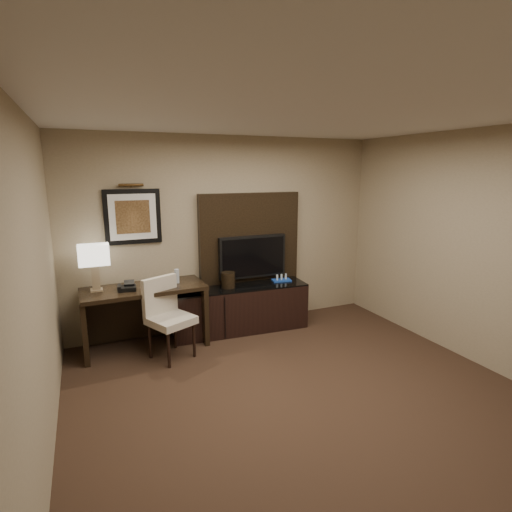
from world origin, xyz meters
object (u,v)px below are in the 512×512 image
minibar_tray (281,278)px  table_lamp (95,266)px  desk_chair (171,319)px  water_bottle (177,276)px  ice_bucket (228,280)px  credenza (240,308)px  desk (146,317)px  desk_phone (127,286)px  tv (252,257)px

minibar_tray → table_lamp: bearing=179.7°
desk_chair → water_bottle: water_bottle is taller
ice_bucket → credenza: bearing=0.5°
credenza → minibar_tray: 0.75m
desk → minibar_tray: 1.98m
credenza → table_lamp: table_lamp is taller
water_bottle → minibar_tray: water_bottle is taller
desk_chair → desk_phone: (-0.44, 0.37, 0.37)m
table_lamp → desk_phone: table_lamp is taller
water_bottle → desk: bearing=-177.1°
desk → desk_chair: size_ratio=1.54×
desk → ice_bucket: bearing=0.3°
minibar_tray → desk: bearing=-178.3°
desk_chair → table_lamp: 1.12m
desk_phone → water_bottle: (0.63, 0.08, 0.04)m
desk → desk_phone: 0.50m
credenza → ice_bucket: (-0.17, -0.00, 0.43)m
table_lamp → water_bottle: bearing=-2.9°
tv → water_bottle: (-1.13, -0.17, -0.13)m
credenza → desk_phone: (-1.51, -0.11, 0.53)m
tv → minibar_tray: tv is taller
ice_bucket → minibar_tray: 0.83m
credenza → tv: 0.75m
tv → water_bottle: 1.15m
table_lamp → desk_chair: bearing=-32.4°
desk_chair → water_bottle: size_ratio=5.37×
ice_bucket → water_bottle: bearing=-177.8°
desk_chair → ice_bucket: (0.89, 0.48, 0.27)m
desk → credenza: 1.31m
water_bottle → ice_bucket: 0.72m
desk_chair → desk: bearing=94.1°
desk_phone → tv: bearing=14.5°
desk → ice_bucket: (1.13, 0.05, 0.35)m
tv → water_bottle: size_ratio=5.52×
credenza → minibar_tray: (0.65, 0.01, 0.37)m
desk → ice_bucket: 1.19m
tv → minibar_tray: 0.53m
minibar_tray → tv: bearing=161.8°
credenza → minibar_tray: size_ratio=6.98×
credenza → desk_phone: desk_phone is taller
tv → credenza: bearing=-150.9°
table_lamp → ice_bucket: size_ratio=2.84×
credenza → water_bottle: size_ratio=10.38×
desk → tv: (1.56, 0.19, 0.62)m
desk_chair → desk_phone: bearing=115.0°
credenza → tv: (0.25, 0.14, 0.70)m
table_lamp → water_bottle: 1.00m
desk_chair → table_lamp: size_ratio=1.60×
ice_bucket → table_lamp: bearing=179.2°
desk → desk_phone: desk_phone is taller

